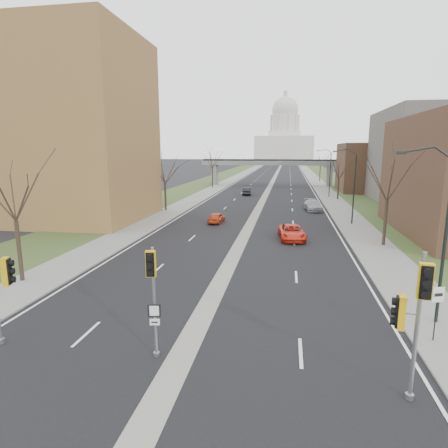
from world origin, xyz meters
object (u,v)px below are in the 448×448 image
(car_right_near, at_px, (292,232))
(car_right_mid, at_px, (313,205))
(car_left_far, at_px, (247,191))
(signal_pole_right, at_px, (414,307))
(car_left_near, at_px, (216,218))
(speed_limit_sign, at_px, (437,304))
(signal_pole_median, at_px, (153,284))

(car_right_near, xyz_separation_m, car_right_mid, (3.15, 18.63, 0.05))
(car_right_mid, bearing_deg, car_left_far, 115.55)
(signal_pole_right, xyz_separation_m, car_right_near, (-3.70, 23.87, -2.80))
(signal_pole_right, height_order, car_left_near, signal_pole_right)
(speed_limit_sign, bearing_deg, signal_pole_median, 177.72)
(car_right_near, bearing_deg, car_left_far, 96.75)
(car_left_near, relative_size, car_right_near, 0.73)
(signal_pole_median, bearing_deg, speed_limit_sign, 6.05)
(car_left_near, xyz_separation_m, car_left_far, (0.49, 29.18, 0.10))
(car_right_mid, bearing_deg, signal_pole_right, -96.76)
(speed_limit_sign, relative_size, car_left_far, 0.57)
(signal_pole_right, height_order, speed_limit_sign, signal_pole_right)
(car_right_mid, bearing_deg, car_right_near, -107.09)
(car_left_near, bearing_deg, car_right_near, 144.95)
(signal_pole_median, height_order, car_left_far, signal_pole_median)
(speed_limit_sign, relative_size, car_right_mid, 0.49)
(speed_limit_sign, bearing_deg, car_left_far, 86.30)
(speed_limit_sign, relative_size, car_right_near, 0.50)
(car_left_near, bearing_deg, car_right_mid, -132.46)
(signal_pole_right, distance_m, car_right_mid, 42.60)
(signal_pole_median, xyz_separation_m, car_right_mid, (8.91, 41.42, -2.58))
(car_left_far, bearing_deg, car_right_near, 98.91)
(car_right_near, bearing_deg, signal_pole_right, -87.42)
(signal_pole_right, relative_size, speed_limit_sign, 2.10)
(speed_limit_sign, xyz_separation_m, car_right_mid, (-3.05, 37.97, -1.12))
(signal_pole_median, xyz_separation_m, signal_pole_right, (9.46, -1.09, 0.18))
(signal_pole_median, xyz_separation_m, car_right_near, (5.76, 22.79, -2.63))
(speed_limit_sign, height_order, car_right_near, speed_limit_sign)
(car_left_near, relative_size, car_right_mid, 0.71)
(car_left_far, bearing_deg, signal_pole_median, 88.46)
(car_left_near, distance_m, car_left_far, 29.19)
(car_left_far, relative_size, car_right_mid, 0.86)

